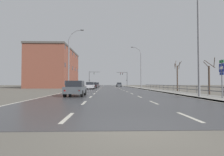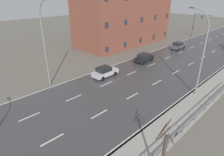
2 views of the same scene
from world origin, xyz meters
name	(u,v)px [view 1 (image 1 of 2)]	position (x,y,z in m)	size (l,w,h in m)	color
ground_plane	(109,88)	(0.00, 48.00, -0.06)	(160.00, 160.00, 0.12)	#666056
road_asphalt_strip	(109,87)	(0.00, 60.00, 0.01)	(14.00, 120.00, 0.03)	#3D3D3F
sidewalk_right	(133,87)	(8.43, 60.00, 0.06)	(3.00, 120.00, 0.12)	gray
guardrail	(170,87)	(9.85, 25.82, 0.71)	(0.07, 38.63, 1.00)	#515459
street_lamp_foreground	(197,42)	(7.46, 11.68, 5.13)	(2.30, 0.24, 10.44)	slate
street_lamp_midground	(140,68)	(7.43, 40.13, 4.98)	(2.55, 0.24, 10.18)	slate
street_lamp_left_bank	(70,61)	(-7.42, 28.75, 5.38)	(2.75, 0.24, 11.04)	slate
highway_sign	(222,74)	(8.39, 9.54, 2.06)	(0.09, 0.68, 3.21)	slate
traffic_signal_right	(125,76)	(6.86, 73.14, 4.15)	(4.42, 0.36, 6.10)	#38383A
traffic_signal_left	(91,77)	(-7.14, 73.25, 4.06)	(4.53, 0.36, 6.26)	#38383A
car_mid_centre	(96,85)	(-4.10, 57.95, 0.80)	(1.86, 4.11, 1.57)	#474C51
car_near_left	(119,85)	(4.07, 66.94, 0.80)	(1.95, 4.16, 1.57)	#474C51
car_far_right	(90,86)	(-4.36, 35.99, 0.80)	(1.88, 4.12, 1.57)	#B7B7BC
car_near_right	(94,85)	(-4.24, 45.55, 0.80)	(1.96, 4.16, 1.57)	black
car_far_left	(76,88)	(-3.98, 14.03, 0.80)	(1.86, 4.11, 1.57)	#474C51
brick_building	(56,69)	(-16.57, 53.73, 5.88)	(10.64, 24.28, 11.74)	brown
bare_tree_near	(209,78)	(11.16, 16.35, 1.92)	(1.50, 1.05, 4.27)	#423328
bare_tree_mid	(177,76)	(11.22, 26.37, 2.49)	(1.21, 1.14, 5.20)	#423328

